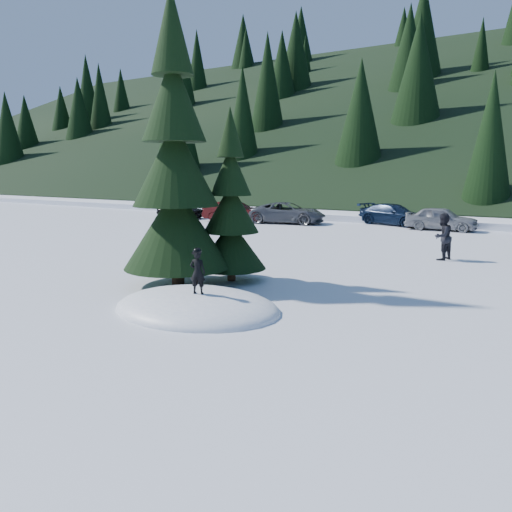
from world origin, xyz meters
The scene contains 12 objects.
ground centered at (0.00, 0.00, 0.00)m, with size 200.00×200.00×0.00m, color white.
snow_mound centered at (0.00, 0.00, 0.00)m, with size 4.48×3.52×0.96m, color white.
forest_hillside centered at (0.00, 54.00, 12.50)m, with size 200.00×60.00×25.00m, color black, non-canonical shape.
spruce_tall centered at (-2.20, 1.80, 3.32)m, with size 3.20×3.20×8.60m.
spruce_short centered at (-1.20, 3.20, 2.10)m, with size 2.20×2.20×5.37m.
child_skier centered at (0.20, -0.18, 1.01)m, with size 0.39×0.25×1.06m, color black.
adult_0 centered at (3.56, 10.67, 0.91)m, with size 0.89×0.69×1.82m, color black.
car_0 centered at (-16.52, 18.33, 0.62)m, with size 1.47×3.65×1.24m, color black.
car_1 centered at (-11.71, 18.29, 0.69)m, with size 1.47×4.21×1.39m, color #390A0A.
car_2 centered at (-8.16, 19.36, 0.69)m, with size 2.30×4.99×1.39m, color #4B4C52.
car_3 centered at (-1.98, 22.15, 0.67)m, with size 1.87×4.61×1.34m, color black.
car_4 centered at (1.29, 20.79, 0.69)m, with size 1.62×4.03×1.37m, color gray.
Camera 1 is at (7.83, -9.44, 3.47)m, focal length 35.00 mm.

